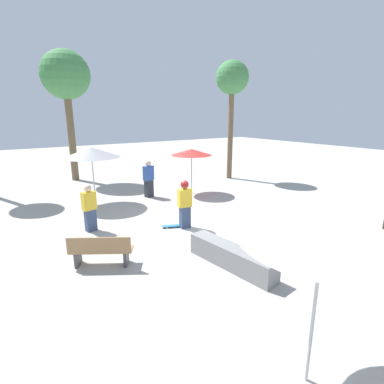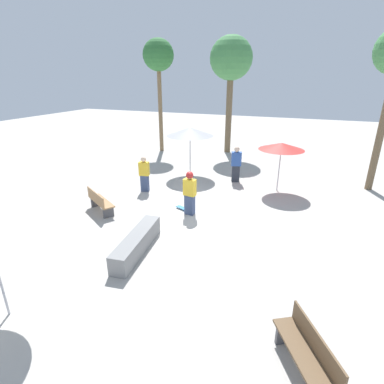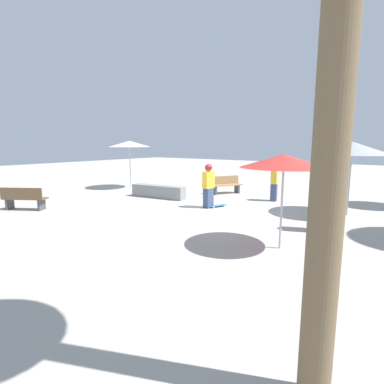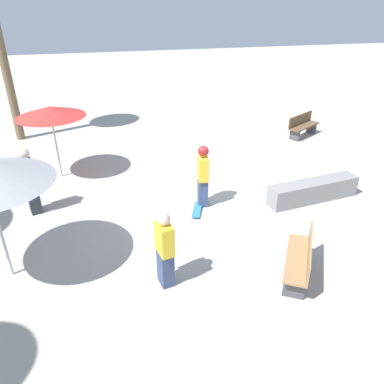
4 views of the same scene
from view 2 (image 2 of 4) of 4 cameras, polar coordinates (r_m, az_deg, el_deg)
The scene contains 12 objects.
ground_plane at distance 11.43m, azimuth 1.47°, elevation -4.10°, with size 60.00×60.00×0.00m, color #ADA8A0.
skater_main at distance 11.04m, azimuth -0.44°, elevation 0.08°, with size 0.31×0.48×1.68m.
skateboard at distance 11.68m, azimuth -1.45°, elevation -3.20°, with size 0.48×0.82×0.07m.
concrete_ledge at distance 9.11m, azimuth -10.44°, elevation -9.54°, with size 2.66×0.83×0.56m.
bench_near at distance 6.19m, azimuth 20.99°, elevation -26.69°, with size 1.60×1.19×0.85m.
bench_far at distance 11.90m, azimuth -17.15°, elevation -1.77°, with size 1.21×1.59×0.85m.
shade_umbrella_red at distance 13.67m, azimuth 16.69°, elevation 8.33°, with size 1.97×1.97×2.19m.
shade_umbrella_grey at distance 15.36m, azimuth -0.38°, elevation 11.43°, with size 2.38×2.38×2.48m.
palm_tree_right at distance 20.41m, azimuth 7.45°, elevation 23.59°, with size 2.65×2.65×7.25m.
palm_tree_center_left at distance 20.74m, azimuth -6.42°, elevation 24.08°, with size 1.96×1.96×7.10m.
bystander_watching at distance 13.54m, azimuth -9.07°, elevation 3.39°, with size 0.32×0.47×1.60m.
bystander_far at distance 14.76m, azimuth 8.39°, elevation 5.23°, with size 0.39×0.53×1.75m.
Camera 2 is at (9.72, 3.50, 4.89)m, focal length 28.00 mm.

